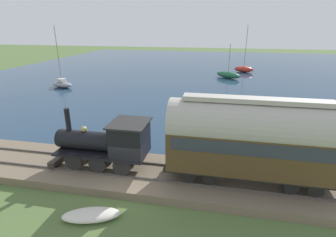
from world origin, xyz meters
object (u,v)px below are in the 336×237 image
object	(u,v)px
sailboat_gray	(62,84)
beached_dinghy	(91,215)
passenger_coach	(252,138)
rowboat_near_shore	(234,140)
sailboat_red	(244,69)
rowboat_far_out	(213,117)
sailboat_green	(228,75)
steam_locomotive	(110,141)

from	to	relation	value
sailboat_gray	beached_dinghy	bearing A→B (deg)	-132.63
passenger_coach	rowboat_near_shore	xyz separation A→B (m)	(6.44, 0.44, -3.05)
sailboat_gray	rowboat_near_shore	xyz separation A→B (m)	(-14.96, -24.70, -0.38)
sailboat_gray	sailboat_red	bearing A→B (deg)	-42.27
sailboat_gray	rowboat_far_out	xyz separation A→B (m)	(-9.77, -22.81, -0.38)
sailboat_green	rowboat_far_out	xyz separation A→B (m)	(-22.32, 1.77, -0.40)
rowboat_far_out	beached_dinghy	distance (m)	16.47
sailboat_red	rowboat_far_out	distance (m)	29.62
beached_dinghy	sailboat_gray	bearing A→B (deg)	34.68
sailboat_gray	beached_dinghy	size ratio (longest dim) A/B	2.95
steam_locomotive	sailboat_gray	distance (m)	27.40
steam_locomotive	sailboat_gray	world-z (taller)	sailboat_gray
passenger_coach	sailboat_gray	xyz separation A→B (m)	(21.40, 25.14, -2.67)
rowboat_near_shore	beached_dinghy	size ratio (longest dim) A/B	1.00
sailboat_green	beached_dinghy	bearing A→B (deg)	-155.93
passenger_coach	beached_dinghy	size ratio (longest dim) A/B	3.11
sailboat_gray	sailboat_green	distance (m)	27.60
sailboat_green	rowboat_near_shore	distance (m)	27.52
sailboat_gray	beached_dinghy	world-z (taller)	sailboat_gray
sailboat_red	rowboat_near_shore	distance (m)	34.53
sailboat_red	beached_dinghy	world-z (taller)	sailboat_red
passenger_coach	sailboat_gray	bearing A→B (deg)	49.59
rowboat_far_out	steam_locomotive	bearing A→B (deg)	94.48
passenger_coach	sailboat_red	xyz separation A→B (m)	(40.84, -2.58, -2.61)
sailboat_red	rowboat_near_shore	xyz separation A→B (m)	(-34.39, 3.02, -0.44)
sailboat_red	rowboat_far_out	xyz separation A→B (m)	(-29.20, 4.91, -0.44)
sailboat_gray	rowboat_far_out	bearing A→B (deg)	-100.49
sailboat_green	beached_dinghy	distance (m)	38.58
steam_locomotive	sailboat_gray	xyz separation A→B (m)	(21.40, 17.01, -1.74)
sailboat_gray	sailboat_red	size ratio (longest dim) A/B	1.00
sailboat_green	steam_locomotive	bearing A→B (deg)	-158.02
steam_locomotive	rowboat_far_out	distance (m)	13.17
sailboat_gray	sailboat_green	world-z (taller)	sailboat_gray
sailboat_gray	rowboat_near_shore	distance (m)	28.88
steam_locomotive	sailboat_red	world-z (taller)	sailboat_red
passenger_coach	sailboat_red	size ratio (longest dim) A/B	1.05
sailboat_green	passenger_coach	bearing A→B (deg)	-144.52
sailboat_green	rowboat_far_out	size ratio (longest dim) A/B	2.45
sailboat_red	sailboat_gray	bearing A→B (deg)	141.89
sailboat_red	rowboat_near_shore	size ratio (longest dim) A/B	2.96
rowboat_near_shore	beached_dinghy	distance (m)	12.63
steam_locomotive	passenger_coach	bearing A→B (deg)	-90.00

